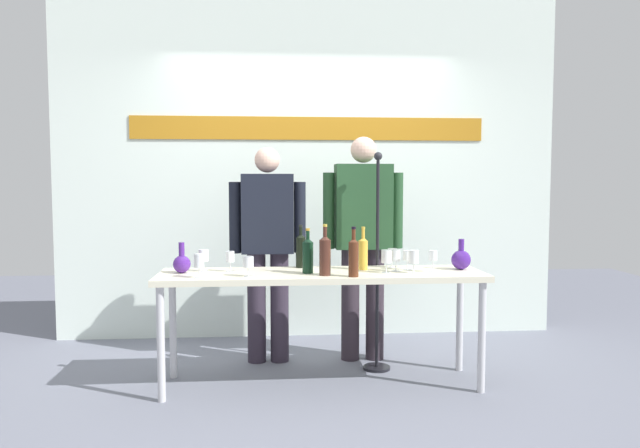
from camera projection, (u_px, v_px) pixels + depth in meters
name	position (u px, v px, depth m)	size (l,w,h in m)	color
ground_plane	(322.00, 385.00, 4.08)	(10.00, 10.00, 0.00)	slate
back_wall	(309.00, 168.00, 5.33)	(4.41, 0.11, 3.00)	white
display_table	(322.00, 282.00, 4.03)	(2.18, 0.56, 0.77)	beige
decanter_blue_left	(182.00, 263.00, 3.99)	(0.12, 0.12, 0.21)	#4D2286
decanter_blue_right	(461.00, 259.00, 4.14)	(0.13, 0.13, 0.21)	#48218A
presenter_left	(268.00, 241.00, 4.55)	(0.58, 0.22, 1.64)	#2F2634
presenter_right	(363.00, 233.00, 4.60)	(0.62, 0.22, 1.72)	#302730
wine_bottle_0	(301.00, 250.00, 4.23)	(0.07, 0.07, 0.30)	black
wine_bottle_1	(325.00, 254.00, 3.88)	(0.07, 0.07, 0.33)	#46251B
wine_bottle_2	(363.00, 252.00, 4.13)	(0.06, 0.06, 0.30)	gold
wine_bottle_3	(354.00, 256.00, 3.82)	(0.07, 0.07, 0.32)	#532917
wine_bottle_4	(308.00, 254.00, 3.97)	(0.07, 0.07, 0.30)	black
wine_glass_left_0	(248.00, 262.00, 3.84)	(0.07, 0.07, 0.13)	white
wine_glass_left_1	(199.00, 261.00, 3.78)	(0.06, 0.06, 0.15)	white
wine_glass_left_2	(230.00, 257.00, 4.04)	(0.06, 0.06, 0.14)	white
wine_glass_left_3	(204.00, 256.00, 4.05)	(0.07, 0.07, 0.15)	white
wine_glass_right_0	(386.00, 257.00, 3.99)	(0.07, 0.07, 0.15)	white
wine_glass_right_1	(414.00, 257.00, 3.98)	(0.07, 0.07, 0.15)	white
wine_glass_right_2	(407.00, 256.00, 4.13)	(0.06, 0.06, 0.13)	white
wine_glass_right_3	(396.00, 256.00, 4.06)	(0.06, 0.06, 0.15)	white
wine_glass_right_4	(392.00, 254.00, 4.24)	(0.06, 0.06, 0.13)	white
wine_glass_right_5	(433.00, 256.00, 4.02)	(0.06, 0.06, 0.15)	white
microphone_stand	(377.00, 297.00, 4.38)	(0.20, 0.20, 1.59)	black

